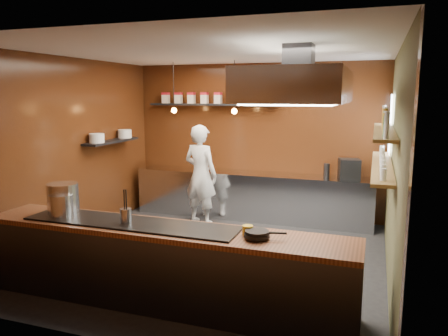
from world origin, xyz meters
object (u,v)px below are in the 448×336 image
at_px(stockpot_large, 63,198).
at_px(chef, 201,175).
at_px(extractor_hood, 298,86).
at_px(stockpot_small, 61,205).
at_px(espresso_machine, 349,169).

bearing_deg(stockpot_large, chef, 78.49).
height_order(extractor_hood, chef, extractor_hood).
relative_size(stockpot_large, stockpot_small, 1.35).
bearing_deg(espresso_machine, stockpot_small, -141.25).
xyz_separation_m(extractor_hood, chef, (-2.09, 1.91, -1.58)).
bearing_deg(extractor_hood, stockpot_large, -157.69).
bearing_deg(stockpot_small, extractor_hood, 25.52).
xyz_separation_m(stockpot_small, espresso_machine, (3.14, 3.83, 0.01)).
distance_m(extractor_hood, chef, 3.24).
bearing_deg(stockpot_large, espresso_machine, 48.84).
relative_size(stockpot_small, chef, 0.15).
height_order(stockpot_small, espresso_machine, espresso_machine).
bearing_deg(extractor_hood, espresso_machine, 78.60).
height_order(stockpot_small, chef, chef).
xyz_separation_m(espresso_machine, chef, (-2.61, -0.67, -0.15)).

